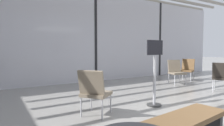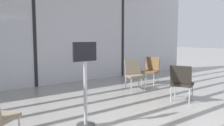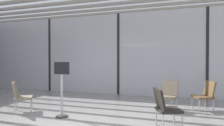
% 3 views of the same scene
% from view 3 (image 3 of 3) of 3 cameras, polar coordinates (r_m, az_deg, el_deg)
% --- Properties ---
extents(glass_curtain_wall, '(14.00, 0.08, 3.50)m').
position_cam_3_polar(glass_curtain_wall, '(8.57, 1.91, 2.60)').
color(glass_curtain_wall, silver).
rests_on(glass_curtain_wall, ground).
extents(window_mullion_0, '(0.10, 0.12, 3.50)m').
position_cam_3_polar(window_mullion_0, '(10.13, -17.46, 2.29)').
color(window_mullion_0, black).
rests_on(window_mullion_0, ground).
extents(window_mullion_1, '(0.10, 0.12, 3.50)m').
position_cam_3_polar(window_mullion_1, '(8.57, 1.91, 2.60)').
color(window_mullion_1, black).
rests_on(window_mullion_1, ground).
extents(window_mullion_2, '(0.10, 0.12, 3.50)m').
position_cam_3_polar(window_mullion_2, '(8.29, 25.82, 2.57)').
color(window_mullion_2, black).
rests_on(window_mullion_2, ground).
extents(parked_airplane, '(12.02, 4.30, 4.30)m').
position_cam_3_polar(parked_airplane, '(14.26, 7.53, 3.51)').
color(parked_airplane, silver).
rests_on(parked_airplane, ground).
extents(lounge_chair_0, '(0.63, 0.66, 0.87)m').
position_cam_3_polar(lounge_chair_0, '(6.17, 16.01, -8.47)').
color(lounge_chair_0, '#7F705B').
rests_on(lounge_chair_0, ground).
extents(lounge_chair_2, '(0.68, 0.65, 0.87)m').
position_cam_3_polar(lounge_chair_2, '(4.55, 15.04, -11.84)').
color(lounge_chair_2, '#28231E').
rests_on(lounge_chair_2, ground).
extents(lounge_chair_3, '(0.71, 0.70, 0.87)m').
position_cam_3_polar(lounge_chair_3, '(6.34, -25.02, -8.27)').
color(lounge_chair_3, '#7F705B').
rests_on(lounge_chair_3, ground).
extents(lounge_chair_4, '(0.67, 0.65, 0.87)m').
position_cam_3_polar(lounge_chair_4, '(6.51, 25.40, -8.04)').
color(lounge_chair_4, brown).
rests_on(lounge_chair_4, ground).
extents(info_sign, '(0.44, 0.32, 1.44)m').
position_cam_3_polar(info_sign, '(5.38, -14.32, -7.86)').
color(info_sign, '#333333').
rests_on(info_sign, ground).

